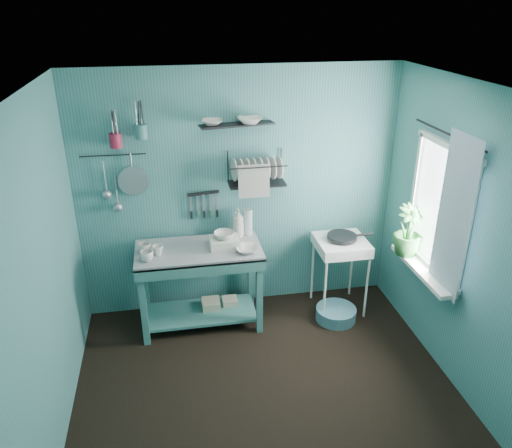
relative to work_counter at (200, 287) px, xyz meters
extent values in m
plane|color=black|center=(0.46, -1.14, -0.43)|extent=(3.20, 3.20, 0.00)
plane|color=silver|center=(0.46, -1.14, 2.07)|extent=(3.20, 3.20, 0.00)
plane|color=#3A7676|center=(0.46, 0.36, 0.82)|extent=(3.20, 0.00, 3.20)
plane|color=#3A7676|center=(0.46, -2.64, 0.82)|extent=(3.20, 0.00, 3.20)
plane|color=#3A7676|center=(-1.14, -1.14, 0.82)|extent=(0.00, 3.00, 3.00)
plane|color=#3A7676|center=(2.06, -1.14, 0.82)|extent=(0.00, 3.00, 3.00)
cube|color=#397774|center=(0.00, 0.00, 0.00)|extent=(1.25, 0.71, 0.85)
imported|color=silver|center=(-0.48, -0.16, 0.47)|extent=(0.12, 0.12, 0.10)
imported|color=silver|center=(-0.38, -0.06, 0.47)|extent=(0.14, 0.14, 0.09)
imported|color=silver|center=(-0.50, 0.00, 0.47)|extent=(0.17, 0.17, 0.10)
cube|color=beige|center=(0.25, -0.02, 0.48)|extent=(0.28, 0.22, 0.10)
imported|color=silver|center=(0.25, -0.02, 0.56)|extent=(0.20, 0.19, 0.06)
imported|color=beige|center=(0.42, 0.20, 0.58)|extent=(0.12, 0.12, 0.30)
cylinder|color=silver|center=(0.52, 0.22, 0.57)|extent=(0.09, 0.09, 0.28)
imported|color=silver|center=(0.45, -0.15, 0.45)|extent=(0.22, 0.22, 0.05)
cube|color=white|center=(1.45, 0.02, -0.02)|extent=(0.52, 0.52, 0.81)
cylinder|color=black|center=(1.45, 0.02, 0.42)|extent=(0.30, 0.30, 0.03)
cube|color=black|center=(0.09, 0.33, 0.86)|extent=(0.32, 0.07, 0.03)
cube|color=black|center=(0.61, 0.23, 1.12)|extent=(0.57, 0.29, 0.32)
cube|color=black|center=(0.43, 0.26, 1.55)|extent=(0.72, 0.29, 0.02)
imported|color=silver|center=(0.20, 0.26, 1.63)|extent=(0.21, 0.21, 0.05)
imported|color=silver|center=(0.55, 0.26, 1.67)|extent=(0.26, 0.26, 0.06)
cylinder|color=maroon|center=(-0.68, 0.28, 1.44)|extent=(0.11, 0.11, 0.13)
cylinder|color=#3A7875|center=(-0.44, 0.28, 1.52)|extent=(0.11, 0.11, 0.13)
cylinder|color=#ABACB3|center=(-0.56, 0.31, 1.04)|extent=(0.28, 0.03, 0.28)
cylinder|color=#ABACB3|center=(-0.82, 0.32, 1.10)|extent=(0.01, 0.01, 0.30)
cylinder|color=#ABACB3|center=(-0.73, 0.32, 0.96)|extent=(0.01, 0.01, 0.30)
cylinder|color=black|center=(-0.72, 0.33, 1.29)|extent=(0.60, 0.01, 0.01)
plane|color=white|center=(2.04, -0.69, 0.97)|extent=(0.00, 1.10, 1.10)
cube|color=white|center=(1.96, -0.69, 0.38)|extent=(0.16, 0.95, 0.04)
plane|color=silver|center=(1.98, -0.99, 1.02)|extent=(0.00, 1.35, 1.35)
cylinder|color=black|center=(2.00, -0.69, 1.62)|extent=(0.02, 1.05, 0.02)
imported|color=#2B6C30|center=(1.93, -0.42, 0.65)|extent=(0.35, 0.35, 0.49)
cube|color=tan|center=(0.10, 0.05, -0.32)|extent=(0.18, 0.18, 0.22)
cube|color=tan|center=(0.30, 0.08, -0.33)|extent=(0.15, 0.15, 0.20)
cylinder|color=teal|center=(1.37, -0.20, -0.36)|extent=(0.41, 0.41, 0.13)
camera|label=1|loc=(-0.22, -4.28, 2.62)|focal=35.00mm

